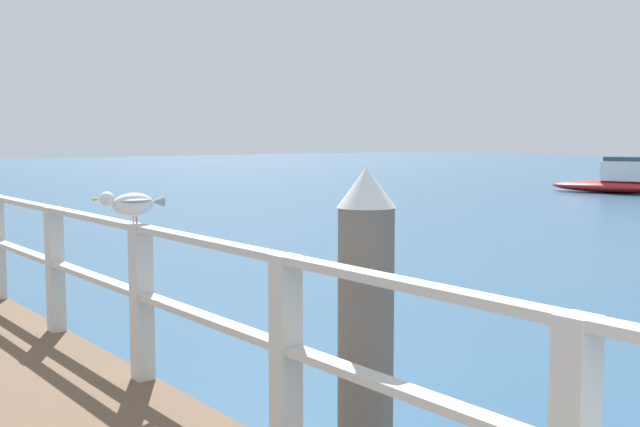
% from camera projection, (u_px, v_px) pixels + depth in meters
% --- Properties ---
extents(dock_piling_near, '(0.29, 0.29, 1.98)m').
position_uv_depth(dock_piling_near, '(365.00, 363.00, 3.99)').
color(dock_piling_near, '#6B6056').
rests_on(dock_piling_near, ground_plane).
extents(seagull_foreground, '(0.48, 0.18, 0.21)m').
position_uv_depth(seagull_foreground, '(132.00, 203.00, 5.17)').
color(seagull_foreground, white).
rests_on(seagull_foreground, pier_railing).
extents(boat_0, '(3.22, 5.08, 1.36)m').
position_uv_depth(boat_0, '(620.00, 181.00, 30.03)').
color(boat_0, red).
rests_on(boat_0, ground_plane).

